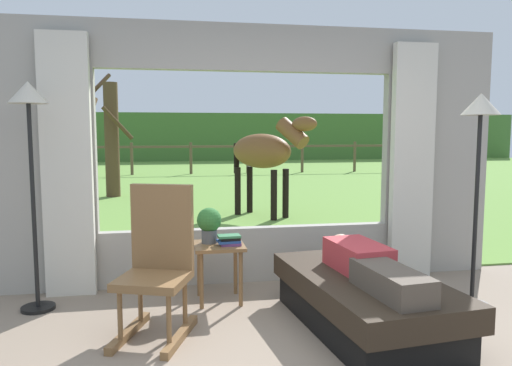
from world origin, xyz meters
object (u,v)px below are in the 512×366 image
at_px(reclining_person, 368,264).
at_px(floor_lamp_right, 479,136).
at_px(pasture_tree, 111,137).
at_px(horse, 265,152).
at_px(rocking_chair, 158,262).
at_px(side_table, 219,254).
at_px(recliner_sofa, 364,301).
at_px(book_stack, 230,240).
at_px(floor_lamp_left, 30,127).
at_px(potted_plant, 209,223).

height_order(reclining_person, floor_lamp_right, floor_lamp_right).
bearing_deg(pasture_tree, horse, -47.86).
height_order(reclining_person, rocking_chair, rocking_chair).
xyz_separation_m(side_table, horse, (1.23, 4.10, 0.73)).
xyz_separation_m(recliner_sofa, book_stack, (-0.95, 0.76, 0.35)).
bearing_deg(floor_lamp_left, side_table, -2.05).
bearing_deg(pasture_tree, floor_lamp_right, -63.92).
bearing_deg(reclining_person, horse, 81.46).
bearing_deg(rocking_chair, potted_plant, 76.81).
bearing_deg(book_stack, floor_lamp_right, -12.87).
bearing_deg(recliner_sofa, floor_lamp_left, 154.97).
distance_m(horse, pasture_tree, 4.36).
bearing_deg(reclining_person, potted_plant, 133.87).
bearing_deg(side_table, rocking_chair, -130.02).
height_order(horse, pasture_tree, pasture_tree).
relative_size(floor_lamp_right, horse, 1.06).
relative_size(book_stack, horse, 0.12).
height_order(floor_lamp_left, horse, floor_lamp_left).
height_order(reclining_person, horse, horse).
distance_m(floor_lamp_left, horse, 4.93).
height_order(recliner_sofa, reclining_person, reclining_person).
xyz_separation_m(book_stack, horse, (1.14, 4.16, 0.59)).
distance_m(recliner_sofa, pasture_tree, 8.68).
bearing_deg(rocking_chair, side_table, 69.74).
bearing_deg(recliner_sofa, side_table, 135.31).
xyz_separation_m(floor_lamp_left, pasture_tree, (-0.15, 7.28, -0.18)).
relative_size(horse, pasture_tree, 0.61).
bearing_deg(rocking_chair, floor_lamp_right, 21.77).
xyz_separation_m(rocking_chair, pasture_tree, (-1.18, 7.96, 0.83)).
xyz_separation_m(side_table, potted_plant, (-0.08, 0.06, 0.28)).
relative_size(reclining_person, potted_plant, 4.49).
relative_size(recliner_sofa, floor_lamp_left, 0.93).
bearing_deg(pasture_tree, reclining_person, -71.57).
xyz_separation_m(side_table, pasture_tree, (-1.70, 7.34, 0.95)).
distance_m(side_table, horse, 4.34).
height_order(recliner_sofa, potted_plant, potted_plant).
relative_size(reclining_person, floor_lamp_right, 0.78).
height_order(side_table, horse, horse).
xyz_separation_m(side_table, book_stack, (0.09, -0.06, 0.14)).
bearing_deg(floor_lamp_left, recliner_sofa, -18.69).
bearing_deg(book_stack, pasture_tree, 103.59).
xyz_separation_m(rocking_chair, floor_lamp_right, (2.67, 0.09, 0.94)).
bearing_deg(side_table, floor_lamp_left, 177.95).
xyz_separation_m(rocking_chair, floor_lamp_left, (-1.03, 0.68, 1.01)).
distance_m(book_stack, pasture_tree, 7.65).
relative_size(recliner_sofa, reclining_person, 1.24).
distance_m(reclining_person, potted_plant, 1.46).
relative_size(recliner_sofa, side_table, 3.44).
bearing_deg(floor_lamp_right, book_stack, 167.13).
height_order(potted_plant, pasture_tree, pasture_tree).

